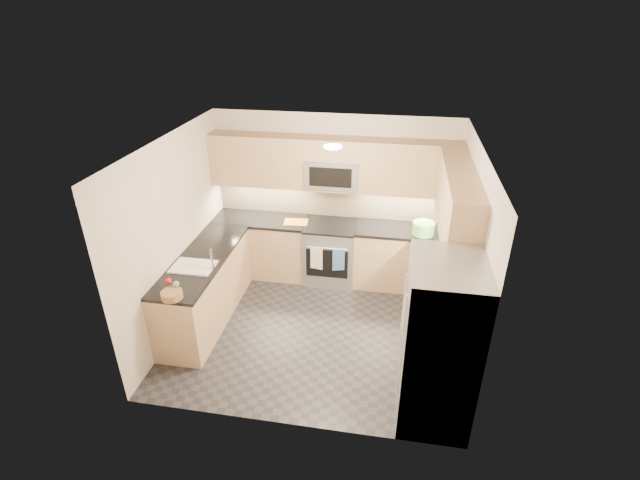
{
  "coord_description": "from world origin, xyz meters",
  "views": [
    {
      "loc": [
        0.9,
        -4.87,
        3.91
      ],
      "look_at": [
        0.0,
        0.35,
        1.15
      ],
      "focal_mm": 26.0,
      "sensor_mm": 36.0,
      "label": 1
    }
  ],
  "objects_px": {
    "fruit_basket": "(172,295)",
    "gas_range": "(330,253)",
    "microwave": "(332,173)",
    "utensil_bowl": "(423,228)",
    "cutting_board": "(296,222)",
    "refrigerator": "(439,343)"
  },
  "relations": [
    {
      "from": "microwave",
      "to": "refrigerator",
      "type": "height_order",
      "value": "microwave"
    },
    {
      "from": "cutting_board",
      "to": "gas_range",
      "type": "bearing_deg",
      "value": 3.39
    },
    {
      "from": "gas_range",
      "to": "microwave",
      "type": "distance_m",
      "value": 1.25
    },
    {
      "from": "cutting_board",
      "to": "fruit_basket",
      "type": "bearing_deg",
      "value": -113.41
    },
    {
      "from": "microwave",
      "to": "fruit_basket",
      "type": "bearing_deg",
      "value": -122.14
    },
    {
      "from": "utensil_bowl",
      "to": "refrigerator",
      "type": "bearing_deg",
      "value": -87.41
    },
    {
      "from": "gas_range",
      "to": "utensil_bowl",
      "type": "relative_size",
      "value": 2.95
    },
    {
      "from": "microwave",
      "to": "utensil_bowl",
      "type": "distance_m",
      "value": 1.52
    },
    {
      "from": "gas_range",
      "to": "microwave",
      "type": "xyz_separation_m",
      "value": [
        0.0,
        0.12,
        1.24
      ]
    },
    {
      "from": "fruit_basket",
      "to": "gas_range",
      "type": "bearing_deg",
      "value": 56.42
    },
    {
      "from": "utensil_bowl",
      "to": "cutting_board",
      "type": "height_order",
      "value": "utensil_bowl"
    },
    {
      "from": "microwave",
      "to": "refrigerator",
      "type": "relative_size",
      "value": 0.42
    },
    {
      "from": "cutting_board",
      "to": "fruit_basket",
      "type": "relative_size",
      "value": 1.5
    },
    {
      "from": "utensil_bowl",
      "to": "cutting_board",
      "type": "distance_m",
      "value": 1.87
    },
    {
      "from": "utensil_bowl",
      "to": "fruit_basket",
      "type": "height_order",
      "value": "utensil_bowl"
    },
    {
      "from": "gas_range",
      "to": "fruit_basket",
      "type": "relative_size",
      "value": 3.82
    },
    {
      "from": "microwave",
      "to": "refrigerator",
      "type": "distance_m",
      "value": 3.04
    },
    {
      "from": "microwave",
      "to": "fruit_basket",
      "type": "relative_size",
      "value": 3.19
    },
    {
      "from": "utensil_bowl",
      "to": "gas_range",
      "type": "bearing_deg",
      "value": 176.12
    },
    {
      "from": "cutting_board",
      "to": "microwave",
      "type": "bearing_deg",
      "value": 16.66
    },
    {
      "from": "microwave",
      "to": "gas_range",
      "type": "bearing_deg",
      "value": -90.0
    },
    {
      "from": "refrigerator",
      "to": "fruit_basket",
      "type": "bearing_deg",
      "value": 175.48
    }
  ]
}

